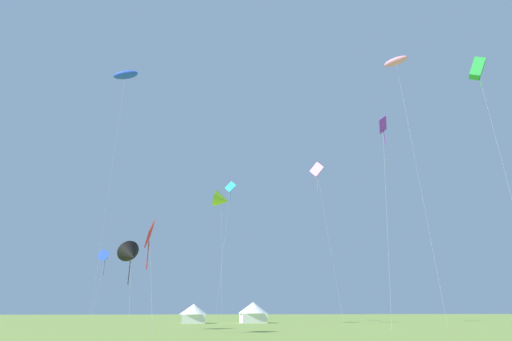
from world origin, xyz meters
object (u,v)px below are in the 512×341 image
kite_cyan_diamond (230,189)px  kite_purple_diamond (383,127)px  kite_blue_parafoil (125,75)px  kite_red_diamond (150,235)px  festival_tent_left (253,311)px  kite_lime_delta (222,200)px  festival_tent_right (194,313)px  kite_pink_diamond (317,171)px  kite_blue_delta (105,257)px  kite_green_box (477,69)px  kite_black_delta (131,255)px  kite_pink_parafoil (396,62)px

kite_cyan_diamond → kite_purple_diamond: (14.54, -27.10, -0.07)m
kite_blue_parafoil → kite_purple_diamond: bearing=-22.1°
kite_red_diamond → festival_tent_left: bearing=64.3°
kite_lime_delta → kite_cyan_diamond: kite_cyan_diamond is taller
kite_cyan_diamond → festival_tent_right: size_ratio=5.59×
kite_pink_diamond → kite_blue_delta: bearing=179.1°
kite_green_box → kite_cyan_diamond: 40.73m
kite_red_diamond → kite_purple_diamond: kite_purple_diamond is taller
kite_red_diamond → festival_tent_right: size_ratio=2.16×
kite_purple_diamond → kite_pink_diamond: bearing=90.9°
kite_blue_parafoil → festival_tent_right: 35.75m
kite_pink_diamond → kite_black_delta: size_ratio=3.13×
kite_green_box → festival_tent_right: (-34.45, 23.93, -30.01)m
kite_purple_diamond → festival_tent_left: kite_purple_diamond is taller
kite_cyan_diamond → festival_tent_left: (3.61, -2.74, -19.99)m
kite_red_diamond → festival_tent_right: bearing=80.6°
kite_blue_delta → kite_pink_parafoil: 51.68m
kite_green_box → kite_pink_parafoil: size_ratio=0.88×
kite_purple_diamond → festival_tent_left: size_ratio=5.04×
kite_green_box → kite_blue_parafoil: size_ratio=0.97×
kite_purple_diamond → kite_blue_parafoil: bearing=157.9°
kite_red_diamond → kite_pink_parafoil: 45.33m
kite_blue_delta → kite_black_delta: size_ratio=1.22×
kite_blue_delta → kite_blue_parafoil: (1.47, -10.13, 24.17)m
kite_cyan_diamond → kite_blue_delta: bearing=-167.1°
kite_green_box → kite_blue_delta: (-47.49, 22.45, -22.42)m
kite_green_box → kite_blue_delta: kite_green_box is taller
kite_lime_delta → kite_blue_delta: kite_lime_delta is taller
kite_cyan_diamond → kite_blue_delta: 22.61m
kite_cyan_diamond → kite_pink_parafoil: size_ratio=0.61×
kite_black_delta → kite_purple_diamond: 30.58m
kite_red_diamond → kite_black_delta: (-2.18, 6.60, -0.76)m
kite_blue_parafoil → kite_blue_delta: bearing=98.3°
kite_green_box → kite_purple_diamond: bearing=-178.3°
kite_red_diamond → kite_lime_delta: bearing=71.2°
kite_lime_delta → festival_tent_left: (5.68, 5.07, -15.76)m
kite_purple_diamond → kite_red_diamond: bearing=-171.1°
kite_blue_delta → kite_black_delta: bearing=-73.0°
kite_blue_delta → kite_pink_parafoil: (40.83, -14.98, 27.92)m
kite_green_box → festival_tent_right: kite_green_box is taller
kite_pink_diamond → festival_tent_left: bearing=169.4°
kite_lime_delta → kite_cyan_diamond: size_ratio=0.82×
kite_pink_parafoil → kite_blue_parafoil: size_ratio=1.11×
kite_cyan_diamond → kite_black_delta: (-12.15, -24.36, -14.76)m
kite_purple_diamond → festival_tent_right: size_ratio=5.57×
kite_blue_parafoil → festival_tent_left: 39.40m
kite_black_delta → kite_blue_parafoil: 28.60m
kite_lime_delta → kite_blue_parafoil: bearing=-156.1°
kite_green_box → kite_black_delta: 48.15m
kite_blue_delta → festival_tent_left: kite_blue_delta is taller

